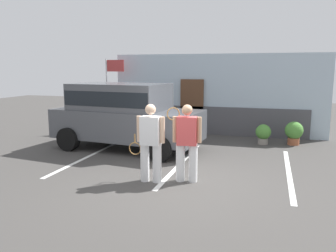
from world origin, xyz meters
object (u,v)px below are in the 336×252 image
tennis_player_man (151,142)px  flag_pole (111,81)px  tennis_player_woman (187,142)px  parked_suv (124,113)px  potted_plant_secondary (294,132)px  potted_plant_by_porch (263,133)px

tennis_player_man → flag_pole: 6.60m
tennis_player_woman → tennis_player_man: bearing=11.1°
parked_suv → potted_plant_secondary: size_ratio=6.17×
parked_suv → tennis_player_woman: size_ratio=2.76×
parked_suv → tennis_player_man: 3.37m
tennis_player_woman → flag_pole: size_ratio=0.60×
parked_suv → potted_plant_secondary: parked_suv is taller
tennis_player_woman → potted_plant_secondary: 5.33m
potted_plant_secondary → flag_pole: flag_pole is taller
tennis_player_woman → potted_plant_secondary: (2.53, 4.66, -0.48)m
tennis_player_man → flag_pole: flag_pole is taller
tennis_player_woman → flag_pole: 6.86m
potted_plant_secondary → parked_suv: bearing=-157.8°
tennis_player_woman → potted_plant_secondary: size_ratio=2.24×
potted_plant_by_porch → potted_plant_secondary: potted_plant_secondary is taller
parked_suv → potted_plant_by_porch: size_ratio=7.18×
potted_plant_secondary → flag_pole: size_ratio=0.27×
flag_pole → potted_plant_by_porch: bearing=-6.9°
parked_suv → flag_pole: 3.26m
tennis_player_man → tennis_player_woman: 0.80m
tennis_player_man → potted_plant_secondary: bearing=-124.4°
parked_suv → tennis_player_man: size_ratio=2.74×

